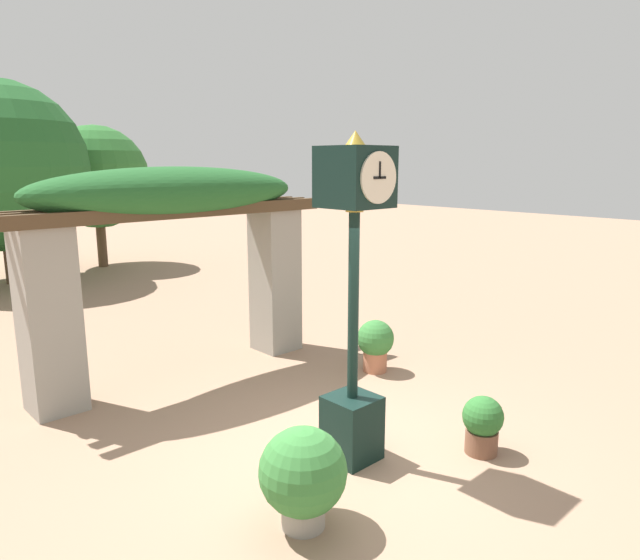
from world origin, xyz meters
name	(u,v)px	position (x,y,z in m)	size (l,w,h in m)	color
ground_plane	(334,454)	(0.00, 0.00, 0.00)	(60.00, 60.00, 0.00)	#9E7A60
pedestal_clock	(354,293)	(0.08, -0.19, 1.83)	(0.59, 0.64, 3.43)	black
pergola	(175,229)	(0.00, 3.26, 2.20)	(4.85, 1.24, 3.08)	gray
potted_plant_near_left	(303,474)	(-1.08, -0.72, 0.50)	(0.77, 0.77, 0.91)	gray
potted_plant_near_right	(375,343)	(2.23, 1.38, 0.45)	(0.56, 0.56, 0.80)	#B26B4C
potted_plant_far_left	(483,423)	(1.20, -1.09, 0.35)	(0.44, 0.44, 0.65)	brown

